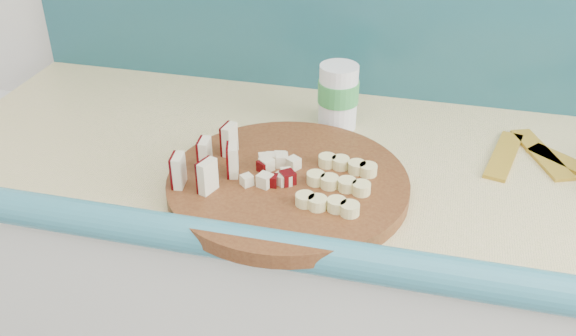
# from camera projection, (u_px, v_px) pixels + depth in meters

# --- Properties ---
(cutting_board) EXTENTS (0.46, 0.46, 0.03)m
(cutting_board) POSITION_uv_depth(u_px,v_px,m) (288.00, 184.00, 1.10)
(cutting_board) COLOR #46200F
(cutting_board) RESTS_ON kitchen_counter
(apple_wedges) EXTENTS (0.10, 0.16, 0.06)m
(apple_wedges) POSITION_uv_depth(u_px,v_px,m) (211.00, 160.00, 1.09)
(apple_wedges) COLOR beige
(apple_wedges) RESTS_ON cutting_board
(apple_chunks) EXTENTS (0.07, 0.07, 0.02)m
(apple_chunks) POSITION_uv_depth(u_px,v_px,m) (274.00, 170.00, 1.10)
(apple_chunks) COLOR #F9E9C7
(apple_chunks) RESTS_ON cutting_board
(banana_slices) EXTENTS (0.12, 0.16, 0.02)m
(banana_slices) POSITION_uv_depth(u_px,v_px,m) (338.00, 183.00, 1.07)
(banana_slices) COLOR #E5DA8C
(banana_slices) RESTS_ON cutting_board
(canister) EXTENTS (0.08, 0.08, 0.13)m
(canister) POSITION_uv_depth(u_px,v_px,m) (338.00, 95.00, 1.27)
(canister) COLOR silver
(canister) RESTS_ON kitchen_counter
(banana_peel) EXTENTS (0.25, 0.21, 0.01)m
(banana_peel) POSITION_uv_depth(u_px,v_px,m) (540.00, 159.00, 1.19)
(banana_peel) COLOR #BB8B24
(banana_peel) RESTS_ON kitchen_counter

